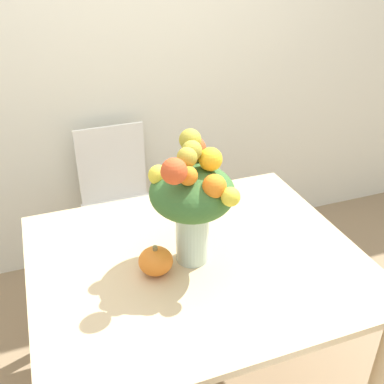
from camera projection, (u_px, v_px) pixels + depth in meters
ground_plane at (196, 382)px, 2.16m from camera, size 12.00×12.00×0.00m
wall_back at (120, 43)px, 2.46m from camera, size 8.00×0.06×2.70m
dining_table at (197, 275)px, 1.82m from camera, size 1.29×1.08×0.76m
flower_vase at (192, 196)px, 1.63m from camera, size 0.31×0.34×0.51m
pumpkin at (156, 261)px, 1.68m from camera, size 0.13×0.13×0.12m
dining_chair_near_window at (120, 205)px, 2.64m from camera, size 0.43×0.43×0.93m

